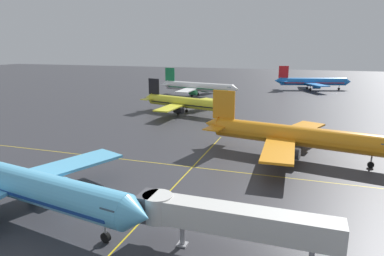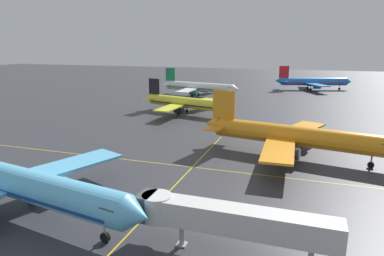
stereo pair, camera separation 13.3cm
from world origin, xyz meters
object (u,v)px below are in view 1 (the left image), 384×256
at_px(airliner_front_gate, 18,183).
at_px(airliner_third_row, 186,103).
at_px(jet_bridge, 220,218).
at_px(airliner_second_row, 293,136).
at_px(airliner_far_left_stand, 198,87).
at_px(airliner_far_right_stand, 312,82).

distance_m(airliner_front_gate, airliner_third_row, 70.15).
relative_size(airliner_third_row, jet_bridge, 1.57).
height_order(airliner_front_gate, airliner_third_row, airliner_front_gate).
distance_m(airliner_second_row, airliner_far_left_stand, 84.26).
bearing_deg(airliner_third_row, airliner_far_left_stand, 101.69).
bearing_deg(airliner_front_gate, jet_bridge, -0.75).
height_order(airliner_far_left_stand, airliner_far_right_stand, airliner_far_left_stand).
height_order(airliner_second_row, jet_bridge, airliner_second_row).
distance_m(airliner_second_row, jet_bridge, 36.90).
distance_m(airliner_front_gate, jet_bridge, 26.91).
height_order(airliner_third_row, jet_bridge, airliner_third_row).
xyz_separation_m(airliner_front_gate, airliner_third_row, (-1.48, 70.13, -0.69)).
relative_size(airliner_far_left_stand, airliner_far_right_stand, 1.02).
bearing_deg(airliner_far_right_stand, airliner_third_row, -116.83).
xyz_separation_m(airliner_third_row, airliner_far_left_stand, (-8.03, 38.80, 0.34)).
height_order(airliner_front_gate, airliner_far_left_stand, airliner_front_gate).
xyz_separation_m(airliner_second_row, airliner_third_row, (-34.31, 34.06, -0.55)).
distance_m(airliner_third_row, jet_bridge, 75.99).
xyz_separation_m(airliner_second_row, jet_bridge, (-5.92, -36.42, -0.11)).
bearing_deg(jet_bridge, airliner_third_row, 111.94).
distance_m(airliner_third_row, airliner_far_right_stand, 86.17).
relative_size(airliner_front_gate, airliner_second_row, 1.03).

